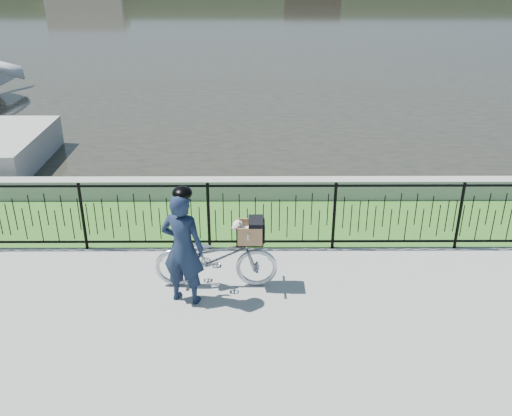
{
  "coord_description": "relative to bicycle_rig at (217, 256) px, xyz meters",
  "views": [
    {
      "loc": [
        -0.28,
        -6.56,
        4.52
      ],
      "look_at": [
        -0.25,
        1.0,
        1.0
      ],
      "focal_mm": 40.0,
      "sensor_mm": 36.0,
      "label": 1
    }
  ],
  "objects": [
    {
      "name": "water",
      "position": [
        0.81,
        32.5,
        -0.47
      ],
      "size": [
        120.0,
        120.0,
        0.0
      ],
      "primitive_type": "plane",
      "color": "black",
      "rests_on": "ground"
    },
    {
      "name": "grass_strip",
      "position": [
        0.81,
        2.1,
        -0.47
      ],
      "size": [
        60.0,
        2.0,
        0.01
      ],
      "primitive_type": "cube",
      "color": "#30611E",
      "rests_on": "ground"
    },
    {
      "name": "bicycle_rig",
      "position": [
        0.0,
        0.0,
        0.0
      ],
      "size": [
        1.75,
        0.61,
        1.07
      ],
      "color": "#AFB3BB",
      "rests_on": "ground"
    },
    {
      "name": "fence",
      "position": [
        0.81,
        1.1,
        0.1
      ],
      "size": [
        14.0,
        0.06,
        1.15
      ],
      "primitive_type": null,
      "color": "black",
      "rests_on": "ground"
    },
    {
      "name": "quay_wall",
      "position": [
        0.81,
        3.1,
        -0.27
      ],
      "size": [
        60.0,
        0.3,
        0.4
      ],
      "primitive_type": "cube",
      "color": "gray",
      "rests_on": "ground"
    },
    {
      "name": "cyclist",
      "position": [
        -0.42,
        -0.38,
        0.37
      ],
      "size": [
        0.68,
        0.54,
        1.7
      ],
      "color": "#121C31",
      "rests_on": "ground"
    },
    {
      "name": "ground",
      "position": [
        0.81,
        -0.5,
        -0.47
      ],
      "size": [
        120.0,
        120.0,
        0.0
      ],
      "primitive_type": "plane",
      "color": "gray",
      "rests_on": "ground"
    }
  ]
}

